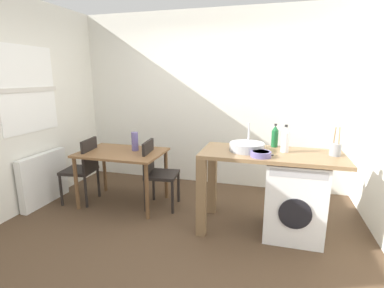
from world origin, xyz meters
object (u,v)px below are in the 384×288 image
at_px(mixing_bowl, 261,154).
at_px(vase, 135,141).
at_px(utensil_crock, 335,149).
at_px(chair_opposite, 157,170).
at_px(washing_machine, 294,198).
at_px(bottle_squat_brown, 285,140).
at_px(chair_person_seat, 84,167).
at_px(dining_table, 122,158).
at_px(bottle_tall_green, 275,137).

height_order(mixing_bowl, vase, vase).
height_order(utensil_crock, vase, utensil_crock).
height_order(chair_opposite, utensil_crock, utensil_crock).
xyz_separation_m(washing_machine, bottle_squat_brown, (-0.13, 0.07, 0.62)).
distance_m(chair_person_seat, chair_opposite, 1.03).
xyz_separation_m(dining_table, washing_machine, (2.19, -0.22, -0.21)).
height_order(washing_machine, mixing_bowl, mixing_bowl).
distance_m(chair_opposite, vase, 0.49).
bearing_deg(utensil_crock, bottle_squat_brown, 177.59).
bearing_deg(vase, bottle_tall_green, -1.32).
bearing_deg(washing_machine, chair_opposite, 171.28).
xyz_separation_m(chair_opposite, utensil_crock, (2.08, -0.21, 0.48)).
distance_m(bottle_squat_brown, vase, 1.93).
bearing_deg(utensil_crock, dining_table, 176.24).
distance_m(dining_table, mixing_bowl, 1.89).
relative_size(dining_table, vase, 4.35).
bearing_deg(chair_person_seat, dining_table, -87.40).
xyz_separation_m(chair_person_seat, chair_opposite, (1.02, 0.13, 0.00)).
bearing_deg(dining_table, mixing_bowl, -12.93).
relative_size(mixing_bowl, vase, 0.82).
distance_m(washing_machine, mixing_bowl, 0.67).
height_order(chair_person_seat, bottle_tall_green, bottle_tall_green).
height_order(bottle_tall_green, utensil_crock, utensil_crock).
bearing_deg(bottle_squat_brown, bottle_tall_green, 117.53).
xyz_separation_m(chair_person_seat, vase, (0.70, 0.19, 0.36)).
relative_size(chair_opposite, bottle_squat_brown, 3.03).
distance_m(bottle_tall_green, utensil_crock, 0.65).
bearing_deg(dining_table, utensil_crock, -3.76).
bearing_deg(bottle_squat_brown, chair_person_seat, 178.77).
height_order(dining_table, vase, vase).
bearing_deg(vase, mixing_bowl, -17.22).
height_order(dining_table, mixing_bowl, mixing_bowl).
xyz_separation_m(chair_opposite, washing_machine, (1.71, -0.26, -0.08)).
distance_m(chair_opposite, bottle_tall_green, 1.57).
bearing_deg(vase, washing_machine, -8.93).
bearing_deg(washing_machine, mixing_bowl, -151.62).
bearing_deg(bottle_squat_brown, mixing_bowl, -131.33).
relative_size(bottle_tall_green, utensil_crock, 0.90).
xyz_separation_m(chair_person_seat, utensil_crock, (3.10, -0.08, 0.48)).
xyz_separation_m(washing_machine, utensil_crock, (0.37, 0.05, 0.56)).
bearing_deg(bottle_tall_green, chair_person_seat, -176.57).
xyz_separation_m(dining_table, mixing_bowl, (1.82, -0.42, 0.31)).
xyz_separation_m(bottle_tall_green, vase, (-1.80, 0.04, -0.18)).
relative_size(bottle_squat_brown, vase, 1.17).
bearing_deg(bottle_tall_green, vase, 178.68).
bearing_deg(utensil_crock, chair_opposite, 174.23).
xyz_separation_m(chair_person_seat, mixing_bowl, (2.37, -0.33, 0.44)).
bearing_deg(dining_table, washing_machine, -5.75).
relative_size(dining_table, mixing_bowl, 5.29).
bearing_deg(bottle_tall_green, washing_machine, -49.87).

